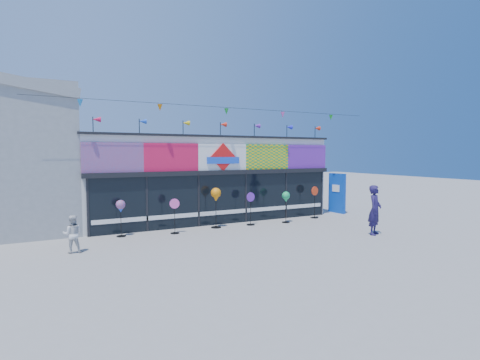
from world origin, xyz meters
TOP-DOWN VIEW (x-y plane):
  - ground at (0.00, 0.00)m, footprint 80.00×80.00m
  - kite_shop at (0.00, 5.94)m, footprint 16.00×5.70m
  - blue_sign at (6.99, 3.53)m, footprint 0.28×1.10m
  - spinner_0 at (-4.65, 2.88)m, footprint 0.37×0.37m
  - spinner_1 at (-2.61, 2.44)m, footprint 0.38×0.36m
  - spinner_2 at (-0.63, 2.77)m, footprint 0.45×0.45m
  - spinner_3 at (1.03, 2.62)m, footprint 0.42×0.38m
  - spinner_4 at (2.79, 2.37)m, footprint 0.37×0.37m
  - spinner_5 at (4.83, 2.77)m, footprint 0.45×0.41m
  - adult_man at (4.45, -1.47)m, footprint 0.87×0.76m
  - child at (-6.50, 1.11)m, footprint 0.65×0.44m

SIDE VIEW (x-z plane):
  - ground at x=0.00m, z-range 0.00..0.00m
  - child at x=-6.50m, z-range 0.00..1.25m
  - spinner_1 at x=-2.61m, z-range 0.04..1.47m
  - spinner_3 at x=1.03m, z-range 0.04..1.54m
  - spinner_5 at x=4.83m, z-range 0.05..1.65m
  - adult_man at x=4.45m, z-range 0.00..2.00m
  - blue_sign at x=6.99m, z-range 0.01..2.18m
  - spinner_0 at x=-4.65m, z-range 0.43..1.88m
  - spinner_4 at x=2.79m, z-range 0.44..1.92m
  - spinner_2 at x=-0.63m, z-range 0.53..2.29m
  - kite_shop at x=0.00m, z-range -0.61..4.70m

